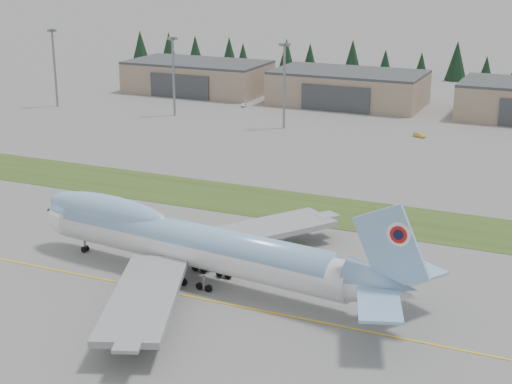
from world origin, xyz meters
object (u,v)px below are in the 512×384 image
at_px(hangar_left, 198,77).
at_px(service_vehicle_b, 419,137).
at_px(hangar_center, 348,88).
at_px(service_vehicle_a, 244,107).
at_px(boeing_747_freighter, 192,243).

distance_m(hangar_left, service_vehicle_b, 94.09).
xyz_separation_m(hangar_center, service_vehicle_b, (31.63, -36.31, -5.39)).
bearing_deg(service_vehicle_a, hangar_left, 129.46).
relative_size(hangar_left, service_vehicle_b, 13.13).
height_order(hangar_center, service_vehicle_a, hangar_center).
xyz_separation_m(hangar_center, service_vehicle_a, (-29.24, -17.45, -5.39)).
bearing_deg(hangar_left, service_vehicle_b, -22.74).
distance_m(boeing_747_freighter, hangar_center, 145.49).
relative_size(hangar_center, service_vehicle_b, 13.13).
bearing_deg(hangar_center, hangar_left, 180.00).
height_order(hangar_left, hangar_center, same).
bearing_deg(service_vehicle_a, hangar_center, 14.41).
distance_m(hangar_left, hangar_center, 55.00).
relative_size(boeing_747_freighter, hangar_left, 1.41).
distance_m(hangar_center, service_vehicle_b, 48.46).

